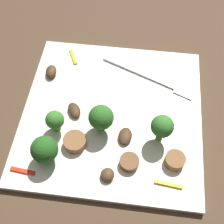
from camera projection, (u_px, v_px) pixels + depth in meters
ground_plane at (112, 115)px, 0.51m from camera, size 1.40×1.40×0.00m
plate at (112, 114)px, 0.51m from camera, size 0.30×0.30×0.01m
fork at (154, 80)px, 0.54m from camera, size 0.17×0.08×0.00m
broccoli_floret_0 at (101, 118)px, 0.45m from camera, size 0.04×0.04×0.06m
broccoli_floret_1 at (162, 127)px, 0.44m from camera, size 0.04×0.04×0.06m
broccoli_floret_2 at (55, 120)px, 0.46m from camera, size 0.03×0.03×0.04m
broccoli_floret_3 at (44, 150)px, 0.43m from camera, size 0.04×0.04×0.05m
sausage_slice_0 at (129, 162)px, 0.45m from camera, size 0.04×0.04×0.01m
sausage_slice_1 at (75, 142)px, 0.46m from camera, size 0.04×0.04×0.01m
sausage_slice_2 at (175, 160)px, 0.45m from camera, size 0.04×0.04×0.02m
mushroom_0 at (107, 175)px, 0.44m from camera, size 0.02×0.02×0.01m
mushroom_1 at (51, 72)px, 0.54m from camera, size 0.02×0.03×0.01m
mushroom_2 at (74, 110)px, 0.50m from camera, size 0.03×0.04×0.01m
mushroom_3 at (125, 136)px, 0.47m from camera, size 0.02×0.03×0.01m
pepper_strip_0 at (73, 57)px, 0.57m from camera, size 0.02×0.04×0.00m
pepper_strip_1 at (169, 184)px, 0.43m from camera, size 0.04×0.01×0.00m
pepper_strip_2 at (23, 171)px, 0.44m from camera, size 0.04×0.01×0.00m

